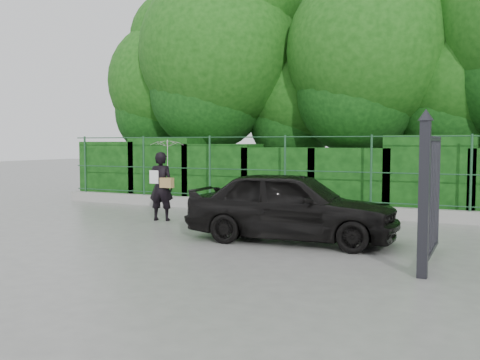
% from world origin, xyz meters
% --- Properties ---
extents(ground, '(80.00, 80.00, 0.00)m').
position_xyz_m(ground, '(0.00, 0.00, 0.00)').
color(ground, gray).
extents(kerb, '(14.00, 0.25, 0.30)m').
position_xyz_m(kerb, '(0.00, 4.50, 0.15)').
color(kerb, '#9E9E99').
rests_on(kerb, ground).
extents(fence, '(14.13, 0.06, 1.80)m').
position_xyz_m(fence, '(0.22, 4.50, 1.20)').
color(fence, '#1E4A2A').
rests_on(fence, kerb).
extents(hedge, '(14.20, 1.20, 2.09)m').
position_xyz_m(hedge, '(-0.08, 5.50, 0.95)').
color(hedge, black).
rests_on(hedge, ground).
extents(trees, '(17.10, 6.15, 8.08)m').
position_xyz_m(trees, '(1.14, 7.74, 4.62)').
color(trees, black).
rests_on(trees, ground).
extents(gate, '(0.22, 2.33, 2.36)m').
position_xyz_m(gate, '(4.60, -0.72, 1.19)').
color(gate, '#222227').
rests_on(gate, ground).
extents(woman, '(0.91, 0.85, 1.98)m').
position_xyz_m(woman, '(-1.74, 1.92, 1.27)').
color(woman, black).
rests_on(woman, ground).
extents(car, '(4.12, 1.84, 1.37)m').
position_xyz_m(car, '(1.98, 0.67, 0.69)').
color(car, black).
rests_on(car, ground).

